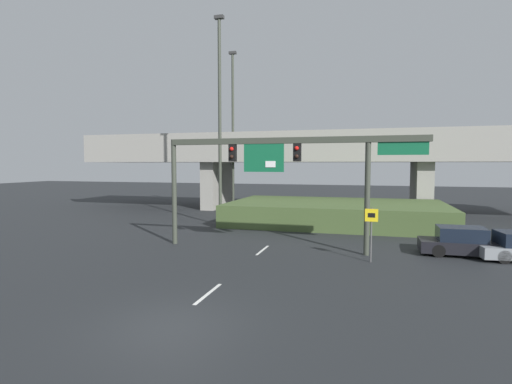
{
  "coord_description": "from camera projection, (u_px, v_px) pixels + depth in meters",
  "views": [
    {
      "loc": [
        5.5,
        -10.13,
        4.65
      ],
      "look_at": [
        0.0,
        9.13,
        3.24
      ],
      "focal_mm": 28.0,
      "sensor_mm": 36.0,
      "label": 1
    }
  ],
  "objects": [
    {
      "name": "highway_light_pole_near",
      "position": [
        220.0,
        117.0,
        29.71
      ],
      "size": [
        0.7,
        0.36,
        15.51
      ],
      "color": "#383D33",
      "rests_on": "ground"
    },
    {
      "name": "lane_markings",
      "position": [
        278.0,
        238.0,
        25.15
      ],
      "size": [
        0.14,
        40.07,
        0.01
      ],
      "color": "silver",
      "rests_on": "ground"
    },
    {
      "name": "speed_limit_sign",
      "position": [
        371.0,
        227.0,
        18.77
      ],
      "size": [
        0.6,
        0.11,
        2.6
      ],
      "color": "#4C4C4C",
      "rests_on": "ground"
    },
    {
      "name": "ground_plane",
      "position": [
        169.0,
        325.0,
        11.55
      ],
      "size": [
        160.0,
        160.0,
        0.0
      ],
      "primitive_type": "plane",
      "color": "black"
    },
    {
      "name": "signal_gantry",
      "position": [
        281.0,
        161.0,
        21.24
      ],
      "size": [
        13.91,
        0.44,
        6.05
      ],
      "color": "#383D33",
      "rests_on": "ground"
    },
    {
      "name": "highway_light_pole_far",
      "position": [
        233.0,
        129.0,
        38.46
      ],
      "size": [
        0.7,
        0.36,
        15.34
      ],
      "color": "#383D33",
      "rests_on": "ground"
    },
    {
      "name": "overpass_bridge",
      "position": [
        313.0,
        155.0,
        39.64
      ],
      "size": [
        47.6,
        7.98,
        7.7
      ],
      "color": "gray",
      "rests_on": "ground"
    },
    {
      "name": "grass_embankment",
      "position": [
        336.0,
        213.0,
        31.28
      ],
      "size": [
        16.32,
        9.76,
        1.66
      ],
      "color": "#42562D",
      "rests_on": "ground"
    },
    {
      "name": "parked_sedan_near_right",
      "position": [
        463.0,
        242.0,
        20.29
      ],
      "size": [
        4.32,
        1.83,
        1.45
      ],
      "rotation": [
        0.0,
        0.0,
        0.0
      ],
      "color": "black",
      "rests_on": "ground"
    }
  ]
}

